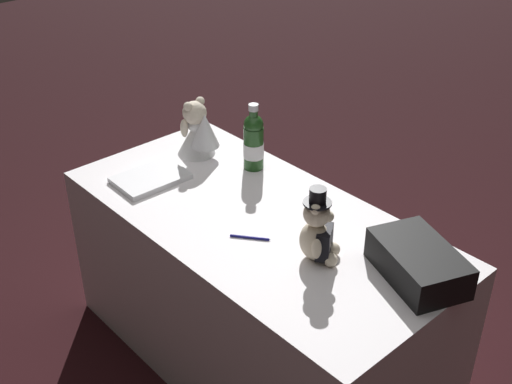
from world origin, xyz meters
name	(u,v)px	position (x,y,z in m)	size (l,w,h in m)	color
ground_plane	(256,355)	(0.00, 0.00, 0.00)	(12.00, 12.00, 0.00)	black
reception_table	(256,290)	(0.00, 0.00, 0.35)	(1.51, 0.74, 0.70)	white
teddy_bear_groom	(318,232)	(0.33, -0.02, 0.80)	(0.14, 0.14, 0.27)	beige
teddy_bear_bride	(198,131)	(-0.52, 0.14, 0.81)	(0.21, 0.16, 0.25)	white
champagne_bottle	(254,141)	(-0.27, 0.24, 0.82)	(0.08, 0.08, 0.28)	#1F491C
signing_pen	(251,238)	(0.10, -0.11, 0.71)	(0.12, 0.09, 0.01)	navy
gift_case_black	(418,263)	(0.60, 0.14, 0.76)	(0.37, 0.31, 0.11)	black
guestbook	(150,178)	(-0.47, -0.14, 0.71)	(0.19, 0.28, 0.02)	white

